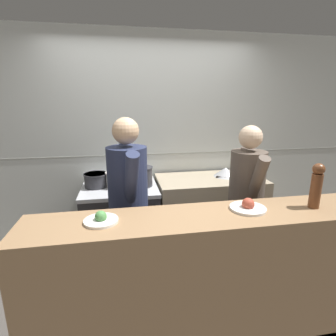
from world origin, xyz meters
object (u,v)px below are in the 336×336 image
object	(u,v)px
pepper_mill	(316,185)
braising_pot	(141,176)
oven_range	(121,222)
mixing_bowl_steel	(226,172)
chef_sous	(246,201)
chef_head_cook	(128,203)
plated_dish_appetiser	(248,207)
stock_pot	(96,180)
sauce_pot	(116,179)
plated_dish_main	(101,219)
chefs_knife	(229,179)

from	to	relation	value
pepper_mill	braising_pot	bearing A→B (deg)	132.95
oven_range	mixing_bowl_steel	distance (m)	1.37
pepper_mill	chef_sous	xyz separation A→B (m)	(-0.23, 0.58, -0.33)
chef_head_cook	plated_dish_appetiser	bearing A→B (deg)	-40.26
stock_pot	sauce_pot	bearing A→B (deg)	-7.75
stock_pot	pepper_mill	bearing A→B (deg)	-38.03
stock_pot	plated_dish_appetiser	size ratio (longest dim) A/B	1.03
mixing_bowl_steel	chef_head_cook	size ratio (longest dim) A/B	0.17
braising_pot	chef_sous	distance (m)	1.15
pepper_mill	plated_dish_main	bearing A→B (deg)	178.90
braising_pot	chef_head_cook	size ratio (longest dim) A/B	0.16
oven_range	braising_pot	world-z (taller)	braising_pot
braising_pot	chef_sous	xyz separation A→B (m)	(0.93, -0.67, -0.10)
stock_pot	plated_dish_main	size ratio (longest dim) A/B	1.19
braising_pot	chef_head_cook	bearing A→B (deg)	-104.08
chef_head_cook	stock_pot	bearing A→B (deg)	108.20
plated_dish_appetiser	chef_sous	world-z (taller)	chef_sous
sauce_pot	chef_head_cook	world-z (taller)	chef_head_cook
mixing_bowl_steel	stock_pot	bearing A→B (deg)	-179.55
chefs_knife	pepper_mill	world-z (taller)	pepper_mill
chef_sous	chefs_knife	bearing A→B (deg)	85.40
oven_range	stock_pot	bearing A→B (deg)	172.48
plated_dish_appetiser	chef_sous	distance (m)	0.62
plated_dish_main	chef_head_cook	distance (m)	0.61
plated_dish_main	chef_sous	world-z (taller)	chef_sous
stock_pot	plated_dish_appetiser	distance (m)	1.72
braising_pot	mixing_bowl_steel	xyz separation A→B (m)	(1.03, 0.06, -0.02)
stock_pot	plated_dish_main	distance (m)	1.29
chefs_knife	chef_sous	bearing A→B (deg)	-98.63
plated_dish_appetiser	mixing_bowl_steel	bearing A→B (deg)	74.47
braising_pot	pepper_mill	xyz separation A→B (m)	(1.16, -1.25, 0.23)
stock_pot	mixing_bowl_steel	distance (m)	1.52
chefs_knife	plated_dish_main	size ratio (longest dim) A/B	1.51
plated_dish_main	chef_sous	bearing A→B (deg)	23.32
braising_pot	mixing_bowl_steel	world-z (taller)	braising_pot
pepper_mill	mixing_bowl_steel	bearing A→B (deg)	96.06
stock_pot	chefs_knife	bearing A→B (deg)	-4.26
oven_range	plated_dish_main	world-z (taller)	plated_dish_main
oven_range	pepper_mill	bearing A→B (deg)	-42.02
plated_dish_appetiser	plated_dish_main	bearing A→B (deg)	-178.83
plated_dish_appetiser	chefs_knife	bearing A→B (deg)	72.90
stock_pot	chefs_knife	xyz separation A→B (m)	(1.52, -0.11, -0.04)
sauce_pot	plated_dish_appetiser	distance (m)	1.55
oven_range	chef_head_cook	xyz separation A→B (m)	(0.08, -0.67, 0.50)
oven_range	plated_dish_appetiser	world-z (taller)	plated_dish_appetiser
stock_pot	chefs_knife	size ratio (longest dim) A/B	0.79
chef_sous	plated_dish_main	bearing A→B (deg)	-152.66
oven_range	sauce_pot	bearing A→B (deg)	174.05
sauce_pot	chef_sous	size ratio (longest dim) A/B	0.15
chefs_knife	plated_dish_appetiser	bearing A→B (deg)	-107.10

